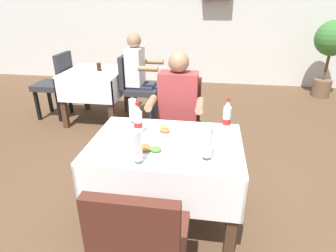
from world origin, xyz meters
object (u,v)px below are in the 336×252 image
(background_patron, at_px, (140,74))
(beer_glass_right, at_px, (207,143))
(beer_glass_middle, at_px, (133,112))
(cola_bottle_primary, at_px, (227,118))
(chair_far_diner_seat, at_px, (178,122))
(beer_glass_left, at_px, (137,148))
(seated_diner_far, at_px, (177,111))
(background_chair_right, at_px, (137,85))
(background_dining_table, at_px, (96,84))
(background_chair_left, at_px, (56,81))
(main_dining_table, at_px, (166,162))
(potted_plant_corner, at_px, (332,45))
(cola_bottle_secondary, at_px, (138,121))
(chair_near_camera_side, at_px, (142,245))
(plate_near_camera, at_px, (151,149))
(plate_far_diner, at_px, (165,131))
(background_table_tumbler, at_px, (99,67))

(background_patron, bearing_deg, beer_glass_right, -65.76)
(beer_glass_middle, height_order, cola_bottle_primary, cola_bottle_primary)
(chair_far_diner_seat, relative_size, beer_glass_left, 4.18)
(seated_diner_far, distance_m, background_chair_right, 1.49)
(chair_far_diner_seat, xyz_separation_m, background_dining_table, (-1.34, 1.18, -0.01))
(cola_bottle_primary, height_order, background_chair_left, cola_bottle_primary)
(main_dining_table, distance_m, background_patron, 2.08)
(background_dining_table, bearing_deg, main_dining_table, -55.68)
(background_patron, bearing_deg, potted_plant_corner, 28.21)
(beer_glass_middle, xyz_separation_m, cola_bottle_secondary, (0.09, -0.19, 0.01))
(chair_near_camera_side, height_order, plate_near_camera, chair_near_camera_side)
(background_dining_table, bearing_deg, chair_far_diner_seat, -41.41)
(plate_far_diner, bearing_deg, cola_bottle_primary, 10.16)
(beer_glass_middle, height_order, beer_glass_right, beer_glass_right)
(beer_glass_middle, bearing_deg, seated_diner_far, 50.94)
(beer_glass_left, distance_m, potted_plant_corner, 4.61)
(cola_bottle_secondary, height_order, background_dining_table, cola_bottle_secondary)
(chair_far_diner_seat, bearing_deg, background_dining_table, 138.59)
(background_chair_left, distance_m, background_chair_right, 1.22)
(beer_glass_middle, bearing_deg, plate_near_camera, -61.43)
(chair_far_diner_seat, xyz_separation_m, beer_glass_right, (0.30, -0.99, 0.31))
(chair_near_camera_side, xyz_separation_m, cola_bottle_primary, (0.43, 1.01, 0.31))
(beer_glass_middle, bearing_deg, cola_bottle_primary, -3.99)
(main_dining_table, distance_m, beer_glass_middle, 0.51)
(beer_glass_right, bearing_deg, cola_bottle_primary, 72.53)
(cola_bottle_primary, xyz_separation_m, background_dining_table, (-1.77, 1.74, -0.31))
(seated_diner_far, relative_size, beer_glass_middle, 5.96)
(background_dining_table, bearing_deg, seated_diner_far, -43.88)
(chair_far_diner_seat, height_order, seated_diner_far, seated_diner_far)
(beer_glass_left, xyz_separation_m, cola_bottle_primary, (0.56, 0.55, 0.01))
(beer_glass_right, xyz_separation_m, potted_plant_corner, (2.03, 3.79, 0.07))
(background_chair_left, relative_size, background_chair_right, 1.00)
(main_dining_table, xyz_separation_m, potted_plant_corner, (2.33, 3.58, 0.37))
(main_dining_table, xyz_separation_m, background_table_tumbler, (-1.26, 1.96, 0.23))
(seated_diner_far, relative_size, beer_glass_right, 5.35)
(plate_near_camera, xyz_separation_m, beer_glass_left, (-0.04, -0.17, 0.10))
(main_dining_table, distance_m, chair_near_camera_side, 0.78)
(chair_far_diner_seat, distance_m, cola_bottle_secondary, 0.78)
(cola_bottle_primary, bearing_deg, background_patron, 122.75)
(main_dining_table, height_order, beer_glass_left, beer_glass_left)
(seated_diner_far, xyz_separation_m, beer_glass_right, (0.29, -0.88, 0.15))
(plate_far_diner, bearing_deg, plate_near_camera, -100.51)
(background_dining_table, distance_m, background_chair_right, 0.61)
(plate_near_camera, relative_size, background_table_tumbler, 2.10)
(beer_glass_right, xyz_separation_m, cola_bottle_secondary, (-0.52, 0.30, -0.01))
(background_dining_table, bearing_deg, potted_plant_corner, 23.76)
(chair_near_camera_side, relative_size, seated_diner_far, 0.77)
(plate_near_camera, relative_size, background_patron, 0.18)
(beer_glass_middle, relative_size, background_chair_right, 0.22)
(seated_diner_far, distance_m, background_chair_left, 2.34)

